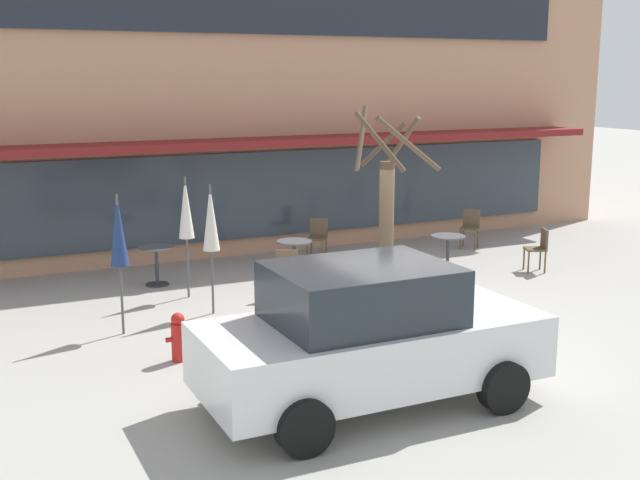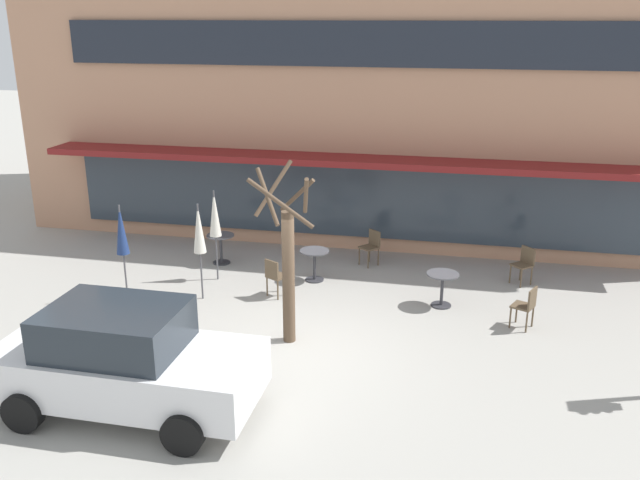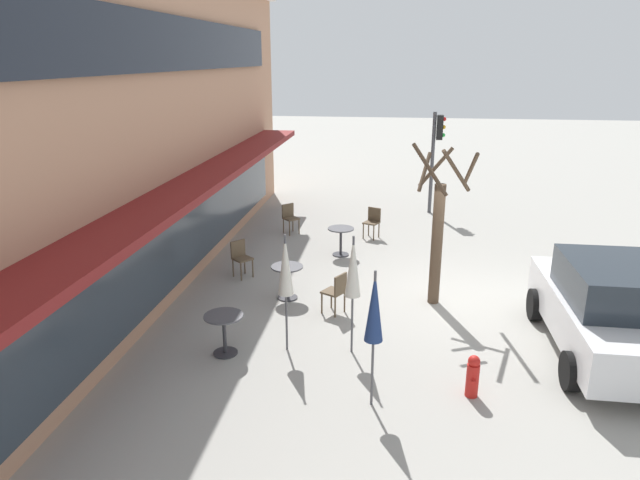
# 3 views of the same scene
# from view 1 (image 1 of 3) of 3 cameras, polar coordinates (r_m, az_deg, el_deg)

# --- Properties ---
(ground_plane) EXTENTS (80.00, 80.00, 0.00)m
(ground_plane) POSITION_cam_1_polar(r_m,az_deg,el_deg) (13.14, 6.38, -5.97)
(ground_plane) COLOR #9E9B93
(building_facade) EXTENTS (19.18, 9.10, 7.46)m
(building_facade) POSITION_cam_1_polar(r_m,az_deg,el_deg) (21.61, -7.79, 10.93)
(building_facade) COLOR tan
(building_facade) RESTS_ON ground
(cafe_table_near_wall) EXTENTS (0.70, 0.70, 0.76)m
(cafe_table_near_wall) POSITION_cam_1_polar(r_m,az_deg,el_deg) (15.61, -11.55, -1.34)
(cafe_table_near_wall) COLOR #333338
(cafe_table_near_wall) RESTS_ON ground
(cafe_table_streetside) EXTENTS (0.70, 0.70, 0.76)m
(cafe_table_streetside) POSITION_cam_1_polar(r_m,az_deg,el_deg) (16.55, 9.08, -0.52)
(cafe_table_streetside) COLOR #333338
(cafe_table_streetside) RESTS_ON ground
(cafe_table_by_tree) EXTENTS (0.70, 0.70, 0.76)m
(cafe_table_by_tree) POSITION_cam_1_polar(r_m,az_deg,el_deg) (15.83, -1.84, -0.92)
(cafe_table_by_tree) COLOR #333338
(cafe_table_by_tree) RESTS_ON ground
(patio_umbrella_green_folded) EXTENTS (0.28, 0.28, 2.20)m
(patio_umbrella_green_folded) POSITION_cam_1_polar(r_m,az_deg,el_deg) (14.46, -9.52, 2.21)
(patio_umbrella_green_folded) COLOR #4C4C51
(patio_umbrella_green_folded) RESTS_ON ground
(patio_umbrella_cream_folded) EXTENTS (0.28, 0.28, 2.20)m
(patio_umbrella_cream_folded) POSITION_cam_1_polar(r_m,az_deg,el_deg) (13.37, -7.77, 1.50)
(patio_umbrella_cream_folded) COLOR #4C4C51
(patio_umbrella_cream_folded) RESTS_ON ground
(patio_umbrella_corner_open) EXTENTS (0.28, 0.28, 2.20)m
(patio_umbrella_corner_open) POSITION_cam_1_polar(r_m,az_deg,el_deg) (12.56, -14.15, 0.59)
(patio_umbrella_corner_open) COLOR #4C4C51
(patio_umbrella_corner_open) RESTS_ON ground
(cafe_chair_0) EXTENTS (0.54, 0.54, 0.89)m
(cafe_chair_0) POSITION_cam_1_polar(r_m,az_deg,el_deg) (14.55, -2.33, -2.01)
(cafe_chair_0) COLOR brown
(cafe_chair_0) RESTS_ON ground
(cafe_chair_1) EXTENTS (0.53, 0.53, 0.89)m
(cafe_chair_1) POSITION_cam_1_polar(r_m,az_deg,el_deg) (16.98, 15.30, -0.44)
(cafe_chair_1) COLOR brown
(cafe_chair_1) RESTS_ON ground
(cafe_chair_2) EXTENTS (0.57, 0.57, 0.89)m
(cafe_chair_2) POSITION_cam_1_polar(r_m,az_deg,el_deg) (18.97, 10.65, 1.01)
(cafe_chair_2) COLOR brown
(cafe_chair_2) RESTS_ON ground
(cafe_chair_3) EXTENTS (0.56, 0.56, 0.89)m
(cafe_chair_3) POSITION_cam_1_polar(r_m,az_deg,el_deg) (17.53, -0.17, 0.35)
(cafe_chair_3) COLOR brown
(cafe_chair_3) RESTS_ON ground
(parked_sedan) EXTENTS (4.21, 2.04, 1.76)m
(parked_sedan) POSITION_cam_1_polar(r_m,az_deg,el_deg) (9.75, 3.48, -6.80)
(parked_sedan) COLOR silver
(parked_sedan) RESTS_ON ground
(street_tree) EXTENTS (1.27, 1.29, 3.47)m
(street_tree) POSITION_cam_1_polar(r_m,az_deg,el_deg) (12.91, 4.73, 1.22)
(street_tree) COLOR brown
(street_tree) RESTS_ON ground
(fire_hydrant) EXTENTS (0.36, 0.20, 0.71)m
(fire_hydrant) POSITION_cam_1_polar(r_m,az_deg,el_deg) (11.51, -10.04, -6.80)
(fire_hydrant) COLOR red
(fire_hydrant) RESTS_ON ground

